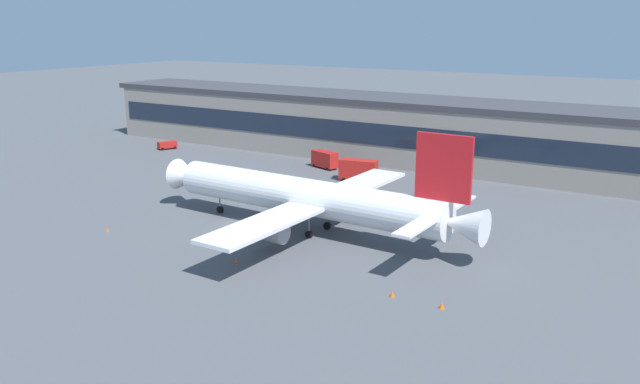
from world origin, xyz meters
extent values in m
plane|color=#4C4F54|center=(0.00, 0.00, 0.00)|extent=(600.00, 600.00, 0.00)
cube|color=gray|center=(0.00, 55.18, 6.30)|extent=(148.92, 17.51, 12.59)
cube|color=#38383D|center=(0.00, 55.18, 13.19)|extent=(151.90, 17.86, 1.20)
cube|color=#192333|center=(0.00, 46.38, 6.93)|extent=(145.94, 0.16, 4.53)
cylinder|color=white|center=(10.61, 2.81, 5.23)|extent=(44.05, 6.74, 5.30)
cone|color=white|center=(-12.92, 3.58, 5.23)|extent=(4.93, 5.19, 5.04)
cone|color=white|center=(34.40, 2.03, 5.23)|extent=(5.98, 4.96, 4.77)
cube|color=red|center=(31.55, 2.12, 12.12)|extent=(7.43, 0.74, 8.48)
cube|color=white|center=(30.86, -3.69, 6.02)|extent=(2.71, 9.62, 0.30)
cube|color=white|center=(31.24, 7.96, 6.02)|extent=(2.71, 9.62, 0.30)
cube|color=white|center=(12.20, -9.78, 4.70)|extent=(6.64, 19.94, 0.50)
cube|color=white|center=(13.02, 15.26, 4.70)|extent=(6.64, 19.94, 0.50)
cylinder|color=#99999E|center=(11.30, -6.79, 2.84)|extent=(4.47, 3.06, 2.92)
cylinder|color=#99999E|center=(11.92, 12.33, 2.84)|extent=(4.47, 3.06, 2.92)
cylinder|color=black|center=(-6.06, 3.35, 0.55)|extent=(1.12, 0.54, 1.10)
cylinder|color=slate|center=(-6.06, 3.35, 2.11)|extent=(0.24, 0.24, 2.58)
cylinder|color=black|center=(12.73, 0.35, 0.55)|extent=(1.12, 0.54, 1.10)
cylinder|color=slate|center=(12.73, 0.35, 2.11)|extent=(0.24, 0.24, 2.58)
cylinder|color=black|center=(12.88, 5.12, 0.55)|extent=(1.12, 0.54, 1.10)
cylinder|color=slate|center=(12.88, 5.12, 2.11)|extent=(0.24, 0.24, 2.58)
cube|color=red|center=(-51.17, 37.65, 1.10)|extent=(3.60, 4.79, 1.50)
cube|color=black|center=(-50.65, 38.74, 1.40)|extent=(2.24, 2.14, 0.38)
cylinder|color=black|center=(-51.28, 39.40, 0.35)|extent=(0.57, 0.76, 0.70)
cylinder|color=black|center=(-49.74, 38.67, 0.35)|extent=(0.57, 0.76, 0.70)
cylinder|color=black|center=(-52.60, 36.62, 0.35)|extent=(0.57, 0.76, 0.70)
cylinder|color=black|center=(-51.05, 35.89, 0.35)|extent=(0.57, 0.76, 0.70)
cube|color=red|center=(-8.41, 39.78, 1.95)|extent=(6.45, 4.13, 3.20)
cube|color=black|center=(-6.84, 39.28, 2.59)|extent=(2.68, 2.75, 0.80)
cylinder|color=black|center=(-6.08, 40.16, 0.35)|extent=(0.76, 0.50, 0.70)
cylinder|color=black|center=(-6.75, 38.11, 0.35)|extent=(0.76, 0.50, 0.70)
cylinder|color=black|center=(-10.08, 41.46, 0.35)|extent=(0.76, 0.50, 0.70)
cylinder|color=black|center=(-10.74, 39.40, 0.35)|extent=(0.76, 0.50, 0.70)
cube|color=red|center=(2.84, 33.60, 2.25)|extent=(7.55, 3.87, 3.80)
cube|color=black|center=(0.90, 33.24, 3.01)|extent=(2.91, 2.81, 0.95)
cylinder|color=black|center=(0.58, 31.99, 0.35)|extent=(0.74, 0.42, 0.70)
cylinder|color=black|center=(0.15, 34.29, 0.35)|extent=(0.74, 0.42, 0.70)
cylinder|color=black|center=(5.53, 32.91, 0.35)|extent=(0.74, 0.42, 0.70)
cylinder|color=black|center=(5.11, 35.21, 0.35)|extent=(0.74, 0.42, 0.70)
cone|color=#F2590C|center=(31.39, -11.70, 0.35)|extent=(0.56, 0.56, 0.70)
cone|color=#F2590C|center=(-14.07, -12.54, 0.28)|extent=(0.44, 0.44, 0.55)
cone|color=#F2590C|center=(9.91, -12.57, 0.28)|extent=(0.45, 0.45, 0.56)
cone|color=#F2590C|center=(37.23, -11.71, 0.37)|extent=(0.60, 0.60, 0.74)
camera|label=1|loc=(59.13, -72.56, 29.89)|focal=36.10mm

